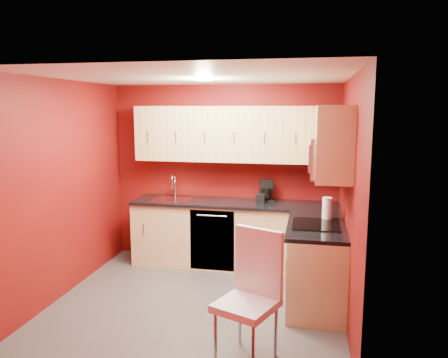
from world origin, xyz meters
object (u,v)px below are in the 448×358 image
(coffee_maker, at_px, (267,191))
(sink, at_px, (172,197))
(paper_towel, at_px, (327,209))
(dining_chair, at_px, (246,298))
(microwave, at_px, (329,157))
(napkin_holder, at_px, (261,199))

(coffee_maker, bearing_deg, sink, 169.59)
(paper_towel, xyz_separation_m, dining_chair, (-0.70, -1.52, -0.47))
(sink, distance_m, coffee_maker, 1.34)
(microwave, distance_m, paper_towel, 0.67)
(dining_chair, bearing_deg, paper_towel, 88.10)
(dining_chair, bearing_deg, napkin_holder, 116.41)
(sink, bearing_deg, microwave, -25.60)
(paper_towel, bearing_deg, microwave, -92.18)
(microwave, distance_m, sink, 2.43)
(microwave, relative_size, dining_chair, 0.67)
(napkin_holder, height_order, paper_towel, paper_towel)
(napkin_holder, xyz_separation_m, paper_towel, (0.84, -0.72, 0.07))
(coffee_maker, height_order, napkin_holder, coffee_maker)
(sink, height_order, coffee_maker, sink)
(dining_chair, bearing_deg, sink, 144.66)
(coffee_maker, relative_size, dining_chair, 0.26)
(microwave, height_order, sink, microwave)
(microwave, xyz_separation_m, paper_towel, (0.01, 0.26, -0.62))
(coffee_maker, bearing_deg, paper_towel, -61.85)
(napkin_holder, bearing_deg, paper_towel, -40.56)
(paper_towel, distance_m, dining_chair, 1.74)
(paper_towel, bearing_deg, sink, 160.57)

